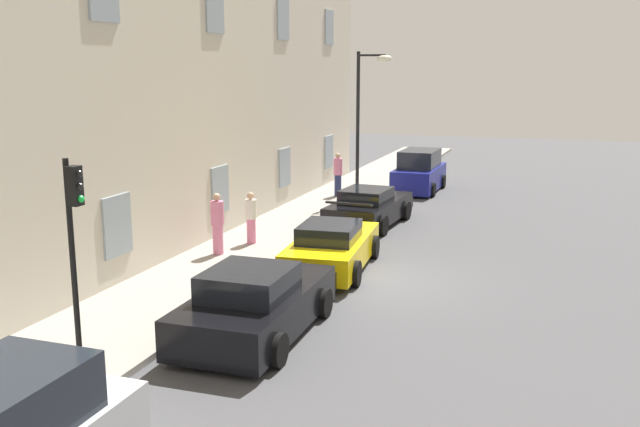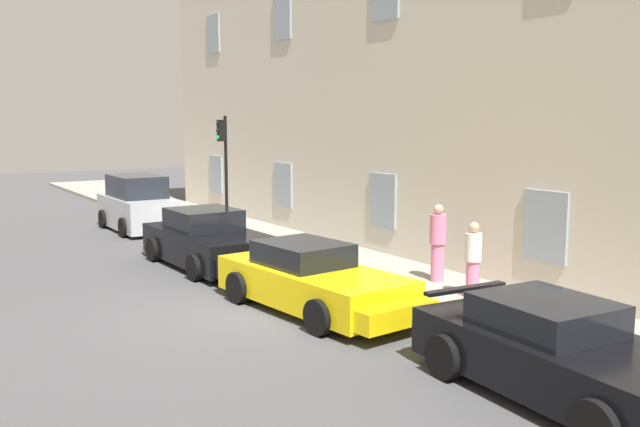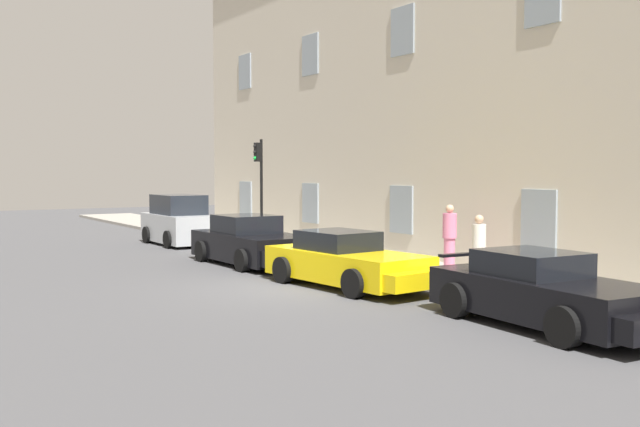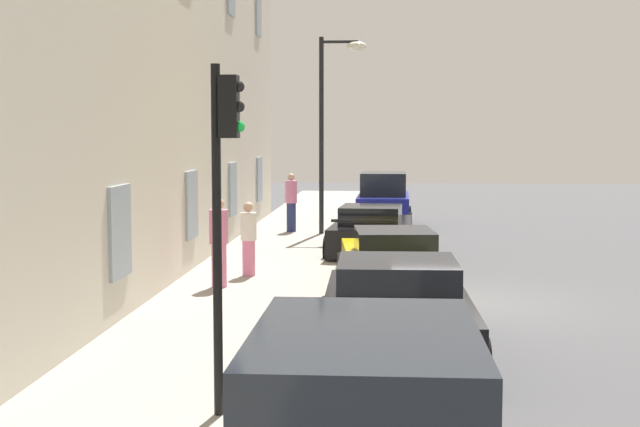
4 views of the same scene
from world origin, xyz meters
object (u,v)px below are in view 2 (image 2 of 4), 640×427
sportscar_white_middle (571,360)px  pedestrian_strolling (438,242)px  pedestrian_admiring (473,259)px  sportscar_yellow_flank (318,283)px  sportscar_red_lead (212,243)px  traffic_light (224,155)px  hatchback_parked (137,206)px

sportscar_white_middle → pedestrian_strolling: bearing=153.1°
sportscar_white_middle → pedestrian_admiring: 5.08m
sportscar_yellow_flank → sportscar_white_middle: sportscar_yellow_flank is taller
sportscar_yellow_flank → pedestrian_strolling: (-0.22, 3.41, 0.45)m
sportscar_red_lead → sportscar_yellow_flank: bearing=0.3°
sportscar_white_middle → traffic_light: 14.07m
sportscar_yellow_flank → pedestrian_admiring: pedestrian_admiring is taller
sportscar_red_lead → traffic_light: 4.27m
pedestrian_admiring → hatchback_parked: bearing=-168.1°
sportscar_red_lead → pedestrian_strolling: (4.81, 3.43, 0.42)m
hatchback_parked → sportscar_yellow_flank: bearing=-1.3°
traffic_light → pedestrian_strolling: 8.34m
sportscar_red_lead → hatchback_parked: (-6.84, 0.29, 0.24)m
sportscar_red_lead → sportscar_white_middle: 10.64m
hatchback_parked → pedestrian_admiring: hatchback_parked is taller
sportscar_white_middle → pedestrian_admiring: bearing=149.4°
sportscar_yellow_flank → pedestrian_admiring: 3.30m
sportscar_yellow_flank → hatchback_parked: hatchback_parked is taller
pedestrian_admiring → pedestrian_strolling: pedestrian_strolling is taller
sportscar_red_lead → pedestrian_strolling: size_ratio=2.75×
sportscar_yellow_flank → traffic_light: size_ratio=1.31×
sportscar_yellow_flank → pedestrian_strolling: pedestrian_strolling is taller
sportscar_white_middle → traffic_light: traffic_light is taller
sportscar_red_lead → traffic_light: traffic_light is taller
sportscar_yellow_flank → pedestrian_admiring: size_ratio=3.14×
pedestrian_admiring → pedestrian_strolling: bearing=165.8°
pedestrian_strolling → sportscar_red_lead: bearing=-144.5°
traffic_light → pedestrian_strolling: size_ratio=2.14×
sportscar_yellow_flank → pedestrian_admiring: (1.24, 3.03, 0.36)m
sportscar_white_middle → traffic_light: size_ratio=1.28×
hatchback_parked → sportscar_red_lead: bearing=-2.5°
sportscar_yellow_flank → hatchback_parked: 11.88m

